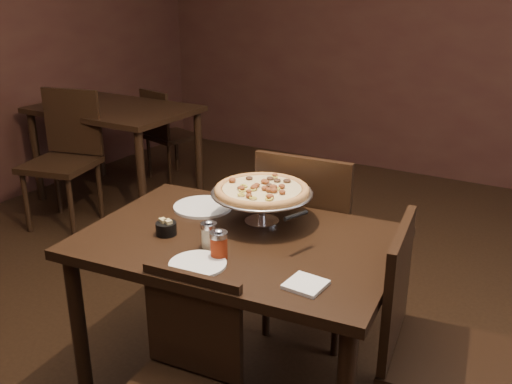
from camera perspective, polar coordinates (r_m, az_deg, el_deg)
The scene contains 16 objects.
room at distance 2.09m, azimuth 0.55°, elevation 10.84°, with size 6.04×7.04×2.84m.
dining_table at distance 2.34m, azimuth -1.69°, elevation -6.83°, with size 1.33×0.95×0.78m.
background_table at distance 4.80m, azimuth -13.95°, elevation 7.05°, with size 1.26×0.84×0.79m.
pizza_stand at distance 2.38m, azimuth 0.59°, elevation 0.17°, with size 0.43×0.43×0.18m.
parmesan_shaker at distance 2.20m, azimuth -4.72°, elevation -4.23°, with size 0.06×0.06×0.11m.
pepper_flake_shaker at distance 2.11m, azimuth -3.74°, elevation -5.23°, with size 0.07×0.07×0.12m.
packet_caddy at distance 2.34m, azimuth -8.98°, elevation -3.58°, with size 0.08×0.08×0.07m.
napkin_stack at distance 1.95m, azimuth 5.00°, elevation -9.20°, with size 0.13×0.13×0.01m, color white.
plate_left at distance 2.59m, azimuth -5.34°, elevation -1.49°, with size 0.26×0.26×0.01m, color white.
plate_near at distance 2.09m, azimuth -5.85°, elevation -7.18°, with size 0.21×0.21×0.01m, color white.
serving_spatula at distance 2.14m, azimuth 4.00°, elevation -2.43°, with size 0.13×0.13×0.02m.
chair_far at distance 2.85m, azimuth 5.49°, elevation -4.63°, with size 0.50×0.50×1.01m.
chair_near at distance 2.10m, azimuth -7.70°, elevation -18.25°, with size 0.41×0.41×0.82m.
chair_side at distance 2.23m, azimuth 16.79°, elevation -14.15°, with size 0.50×0.50×0.95m.
bg_chair_far at distance 5.26m, azimuth -9.01°, elevation 6.01°, with size 0.48×0.48×0.84m.
bg_chair_near at distance 4.46m, azimuth -18.53°, elevation 3.73°, with size 0.56×0.56×1.00m.
Camera 1 is at (1.09, -1.77, 1.75)m, focal length 40.00 mm.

